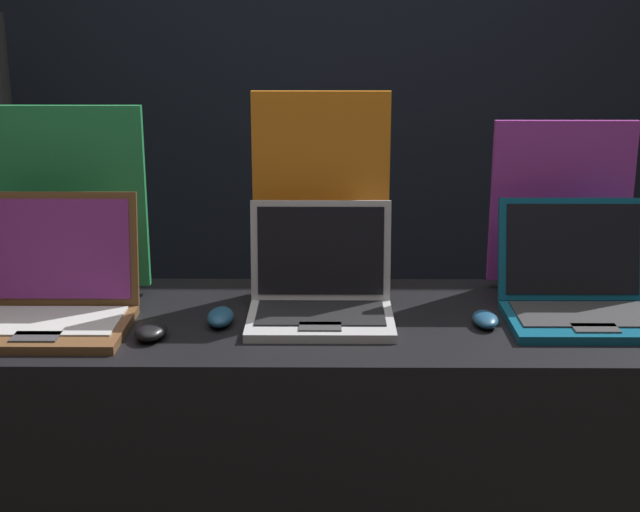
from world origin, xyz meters
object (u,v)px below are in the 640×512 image
at_px(laptop_front, 53,296).
at_px(promo_stand_back, 560,210).
at_px(mouse_front, 151,330).
at_px(laptop_back, 580,292).
at_px(promo_stand_front, 74,206).
at_px(mouse_middle, 220,317).
at_px(mouse_back, 485,319).
at_px(laptop_middle, 321,292).
at_px(promo_stand_middle, 321,200).

height_order(laptop_front, promo_stand_back, promo_stand_back).
distance_m(mouse_front, promo_stand_back, 1.07).
bearing_deg(laptop_back, laptop_front, -177.53).
distance_m(promo_stand_front, mouse_middle, 0.49).
relative_size(mouse_front, mouse_middle, 0.98).
bearing_deg(mouse_front, promo_stand_front, 127.45).
distance_m(mouse_front, mouse_back, 0.76).
xyz_separation_m(laptop_middle, mouse_back, (0.38, -0.06, -0.05)).
bearing_deg(promo_stand_back, mouse_back, -129.04).
relative_size(laptop_middle, laptop_back, 0.94).
bearing_deg(mouse_front, laptop_middle, 20.30).
xyz_separation_m(mouse_front, promo_stand_middle, (0.37, 0.31, 0.23)).
relative_size(promo_stand_front, mouse_back, 4.73).
height_order(laptop_middle, promo_stand_middle, promo_stand_middle).
height_order(mouse_front, mouse_back, mouse_front).
xyz_separation_m(laptop_front, mouse_back, (0.99, -0.01, -0.05)).
xyz_separation_m(laptop_middle, laptop_back, (0.61, 0.00, 0.00)).
distance_m(mouse_back, promo_stand_back, 0.41).
bearing_deg(laptop_middle, mouse_back, -8.34).
height_order(promo_stand_front, promo_stand_back, promo_stand_front).
height_order(laptop_middle, mouse_middle, laptop_middle).
bearing_deg(promo_stand_middle, promo_stand_back, 5.15).
bearing_deg(mouse_front, laptop_front, 159.52).
relative_size(laptop_front, promo_stand_back, 0.83).
bearing_deg(mouse_back, mouse_middle, 179.69).
height_order(laptop_front, laptop_back, laptop_front).
bearing_deg(mouse_front, promo_stand_back, 20.45).
bearing_deg(promo_stand_middle, mouse_back, -31.12).
xyz_separation_m(mouse_middle, mouse_back, (0.61, -0.00, -0.00)).
bearing_deg(mouse_back, promo_stand_middle, 148.88).
bearing_deg(promo_stand_back, laptop_back, -90.00).
xyz_separation_m(laptop_back, promo_stand_back, (0.00, 0.22, 0.15)).
xyz_separation_m(mouse_back, promo_stand_back, (0.23, 0.28, 0.19)).
xyz_separation_m(mouse_front, promo_stand_back, (0.98, 0.37, 0.19)).
xyz_separation_m(mouse_middle, laptop_back, (0.84, 0.06, 0.04)).
distance_m(mouse_front, laptop_back, 0.99).
bearing_deg(promo_stand_middle, laptop_middle, -90.00).
xyz_separation_m(promo_stand_front, laptop_back, (1.22, -0.17, -0.17)).
bearing_deg(promo_stand_front, promo_stand_back, 2.60).
height_order(mouse_front, promo_stand_back, promo_stand_back).
bearing_deg(promo_stand_middle, promo_stand_front, -179.96).
relative_size(promo_stand_front, laptop_middle, 1.42).
bearing_deg(mouse_middle, laptop_front, 179.58).
height_order(promo_stand_front, laptop_middle, promo_stand_front).
relative_size(laptop_back, mouse_back, 3.54).
relative_size(mouse_middle, promo_stand_middle, 0.21).
distance_m(mouse_front, laptop_middle, 0.40).
relative_size(laptop_front, mouse_front, 3.33).
bearing_deg(laptop_front, mouse_back, -0.35).
distance_m(laptop_front, promo_stand_front, 0.27).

